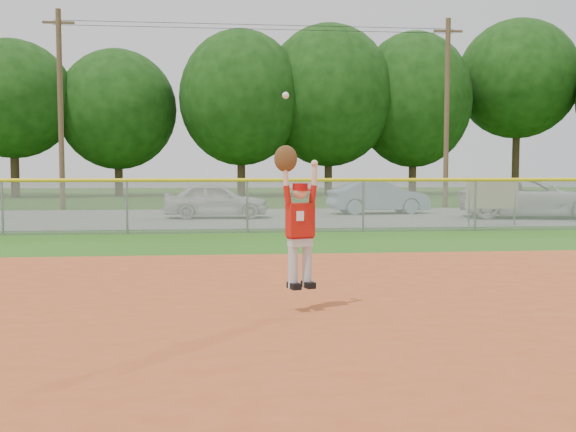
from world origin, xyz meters
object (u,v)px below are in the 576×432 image
Objects in this scene: car_blue at (378,197)px; sponsor_sign at (492,195)px; car_white_b at (533,198)px; car_white_a at (216,200)px; ballplayer at (298,218)px.

sponsor_sign reaches higher than car_blue.
car_white_a is at bearing 97.42° from car_white_b.
ballplayer is at bearing 157.69° from car_white_b.
car_white_a is at bearing 99.03° from car_blue.
car_blue is 1.70× the size of ballplayer.
car_white_a is 0.73× the size of car_white_b.
car_blue is at bearing 110.53° from sponsor_sign.
car_blue is 2.37× the size of sponsor_sign.
car_white_a is 6.77m from car_blue.
sponsor_sign reaches higher than car_white_a.
car_white_a is 9.67m from sponsor_sign.
car_white_b is at bearing -93.79° from car_white_a.
car_blue is 6.37m from sponsor_sign.
car_white_b is (5.10, -2.90, 0.06)m from car_blue.
car_blue is 5.87m from car_white_b.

